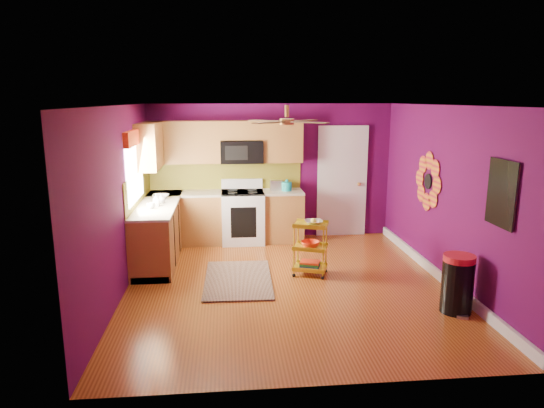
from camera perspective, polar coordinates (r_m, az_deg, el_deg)
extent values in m
plane|color=brown|center=(6.99, 1.84, -9.44)|extent=(5.00, 5.00, 0.00)
cube|color=#500946|center=(9.07, -0.11, 3.83)|extent=(4.50, 0.04, 2.50)
cube|color=#500946|center=(4.24, 6.27, -6.15)|extent=(4.50, 0.04, 2.50)
cube|color=#500946|center=(6.72, -17.47, 0.25)|extent=(0.04, 5.00, 2.50)
cube|color=#500946|center=(7.26, 19.81, 0.96)|extent=(0.04, 5.00, 2.50)
cube|color=silver|center=(6.49, 1.99, 11.53)|extent=(4.50, 5.00, 0.04)
cube|color=white|center=(7.56, 18.95, -7.85)|extent=(0.05, 4.90, 0.14)
cube|color=brown|center=(8.15, -13.14, -3.23)|extent=(0.60, 2.30, 0.90)
cube|color=brown|center=(8.90, -5.39, -1.66)|extent=(2.80, 0.60, 0.90)
cube|color=beige|center=(8.04, -13.30, 0.00)|extent=(0.63, 2.30, 0.04)
cube|color=beige|center=(8.79, -5.45, 1.32)|extent=(2.80, 0.63, 0.04)
cube|color=black|center=(8.26, -13.00, -5.91)|extent=(0.54, 2.30, 0.10)
cube|color=black|center=(9.00, -5.34, -4.13)|extent=(2.80, 0.54, 0.10)
cube|color=white|center=(8.87, -3.45, -1.60)|extent=(0.76, 0.66, 0.92)
cube|color=black|center=(8.77, -3.49, 1.35)|extent=(0.76, 0.62, 0.03)
cube|color=white|center=(9.02, -3.56, 2.40)|extent=(0.76, 0.06, 0.18)
cube|color=black|center=(8.56, -3.37, -2.19)|extent=(0.45, 0.02, 0.55)
cube|color=brown|center=(8.84, -10.42, 7.15)|extent=(1.32, 0.33, 0.75)
cube|color=brown|center=(8.86, 1.22, 7.36)|extent=(0.72, 0.33, 0.75)
cube|color=brown|center=(8.79, -3.62, 8.64)|extent=(0.76, 0.33, 0.34)
cube|color=brown|center=(8.41, -14.07, 6.74)|extent=(0.33, 1.30, 0.75)
cube|color=black|center=(8.79, -3.58, 6.16)|extent=(0.76, 0.38, 0.40)
cube|color=brown|center=(9.03, -5.49, 3.38)|extent=(2.80, 0.01, 0.51)
cube|color=brown|center=(8.03, -15.44, 1.87)|extent=(0.01, 2.30, 0.51)
cube|color=white|center=(7.68, -15.89, 4.07)|extent=(0.03, 1.20, 1.00)
cube|color=#F03D15|center=(7.63, -15.88, 7.58)|extent=(0.08, 1.35, 0.22)
cube|color=white|center=(9.31, 8.21, 2.51)|extent=(0.85, 0.04, 2.05)
cube|color=white|center=(9.29, 8.24, 2.49)|extent=(0.95, 0.02, 2.15)
sphere|color=#BF8C3F|center=(9.34, 10.20, 2.32)|extent=(0.07, 0.07, 0.07)
cylinder|color=black|center=(7.78, 17.87, 2.55)|extent=(0.01, 0.24, 0.24)
cube|color=teal|center=(5.99, 25.47, 1.13)|extent=(0.03, 0.52, 0.72)
cube|color=black|center=(5.98, 25.35, 1.12)|extent=(0.01, 0.56, 0.76)
cylinder|color=#BF8C3F|center=(6.69, 1.76, 10.87)|extent=(0.06, 0.06, 0.16)
cylinder|color=#BF8C3F|center=(6.70, 1.76, 9.67)|extent=(0.20, 0.20, 0.08)
cube|color=#4C2D19|center=(7.00, 3.69, 9.76)|extent=(0.47, 0.47, 0.01)
cube|color=#4C2D19|center=(6.93, -0.77, 9.76)|extent=(0.47, 0.47, 0.01)
cube|color=#4C2D19|center=(6.40, -0.36, 9.55)|extent=(0.47, 0.47, 0.01)
cube|color=#4C2D19|center=(6.47, 4.46, 9.55)|extent=(0.47, 0.47, 0.01)
cube|color=black|center=(7.15, -4.00, -8.84)|extent=(1.00, 1.59, 0.02)
cylinder|color=gold|center=(7.14, 2.60, -5.48)|extent=(0.02, 0.02, 0.75)
cylinder|color=gold|center=(7.07, 6.04, -5.71)|extent=(0.02, 0.02, 0.75)
cylinder|color=gold|center=(7.42, 3.07, -4.79)|extent=(0.02, 0.02, 0.75)
cylinder|color=gold|center=(7.35, 6.38, -5.01)|extent=(0.02, 0.02, 0.75)
sphere|color=black|center=(7.26, 2.57, -8.35)|extent=(0.05, 0.05, 0.05)
sphere|color=black|center=(7.19, 5.97, -8.62)|extent=(0.05, 0.05, 0.05)
sphere|color=black|center=(7.54, 3.04, -7.57)|extent=(0.05, 0.05, 0.05)
sphere|color=black|center=(7.47, 6.31, -7.82)|extent=(0.05, 0.05, 0.05)
cube|color=gold|center=(7.14, 4.57, -2.51)|extent=(0.57, 0.50, 0.03)
cube|color=gold|center=(7.24, 4.52, -5.14)|extent=(0.57, 0.50, 0.03)
cube|color=gold|center=(7.34, 4.48, -7.51)|extent=(0.57, 0.50, 0.03)
imported|color=beige|center=(7.12, 4.92, -2.18)|extent=(0.34, 0.34, 0.07)
sphere|color=yellow|center=(7.12, 4.92, -2.02)|extent=(0.09, 0.09, 0.09)
imported|color=#F03D15|center=(7.22, 4.53, -4.72)|extent=(0.35, 0.35, 0.09)
cube|color=navy|center=(7.33, 4.48, -7.28)|extent=(0.34, 0.29, 0.04)
cube|color=#267233|center=(7.32, 4.49, -7.03)|extent=(0.34, 0.29, 0.03)
cube|color=#F03D15|center=(7.31, 4.49, -6.82)|extent=(0.34, 0.29, 0.03)
cylinder|color=black|center=(6.44, 20.95, -9.07)|extent=(0.49, 0.49, 0.66)
cylinder|color=red|center=(6.33, 21.20, -5.97)|extent=(0.38, 0.38, 0.08)
cube|color=beige|center=(6.41, 21.49, -12.26)|extent=(0.15, 0.11, 0.03)
cylinder|color=#16A6A7|center=(8.84, 1.76, 2.08)|extent=(0.18, 0.18, 0.16)
sphere|color=#16A6A7|center=(8.82, 1.76, 2.72)|extent=(0.06, 0.06, 0.06)
cube|color=beige|center=(8.91, 0.50, 2.24)|extent=(0.22, 0.15, 0.18)
imported|color=#EA3F72|center=(7.79, -13.47, 0.47)|extent=(0.09, 0.09, 0.19)
imported|color=white|center=(7.98, -12.89, 0.62)|extent=(0.12, 0.12, 0.15)
imported|color=white|center=(8.37, -12.94, 0.87)|extent=(0.27, 0.27, 0.07)
imported|color=white|center=(7.63, -14.05, -0.18)|extent=(0.12, 0.12, 0.09)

